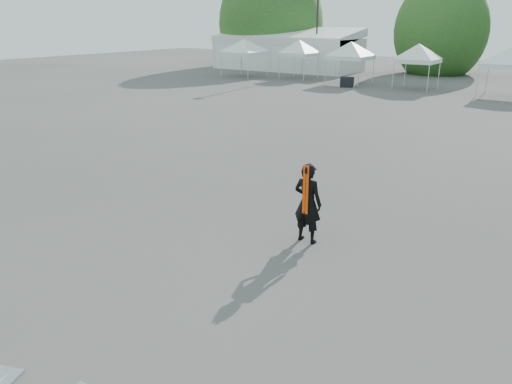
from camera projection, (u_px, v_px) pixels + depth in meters
The scene contains 12 objects.
ground at pixel (293, 218), 13.27m from camera, with size 120.00×120.00×0.00m, color #474442.
marquee at pixel (287, 50), 51.63m from camera, with size 15.00×6.25×4.23m.
light_pole_west at pixel (318, 11), 47.43m from camera, with size 0.60×0.25×10.30m.
tree_far_w at pixel (271, 24), 55.28m from camera, with size 4.80×4.80×7.30m.
tree_mid_w at pixel (440, 31), 47.22m from camera, with size 4.16×4.16×6.33m.
tent_a at pixel (244, 42), 44.99m from camera, with size 4.55×4.55×3.88m.
tent_b at pixel (299, 43), 43.57m from camera, with size 3.83×3.83×3.88m.
tent_c at pixel (351, 45), 39.94m from camera, with size 4.36×4.36×3.88m.
tent_d at pixel (419, 47), 36.71m from camera, with size 3.98×3.98×3.88m.
tent_e at pixel (512, 50), 32.99m from camera, with size 4.73×4.73×3.88m.
man at pixel (308, 203), 11.57m from camera, with size 0.71×0.47×1.93m.
crate_west at pixel (347, 82), 38.77m from camera, with size 0.99×0.77×0.77m, color black.
Camera 1 is at (6.28, -10.63, 5.00)m, focal length 35.00 mm.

